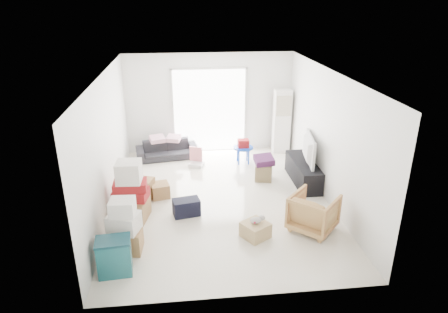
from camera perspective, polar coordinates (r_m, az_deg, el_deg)
name	(u,v)px	position (r m, az deg, el deg)	size (l,w,h in m)	color
room_shell	(221,140)	(8.09, -0.48, 2.32)	(4.98, 6.48, 3.18)	silver
sliding_door	(209,107)	(10.95, -2.09, 7.04)	(2.10, 0.04, 2.33)	white
ac_tower	(282,121)	(11.05, 8.24, 4.98)	(0.45, 0.30, 1.75)	white
tv_console	(303,172)	(9.48, 11.24, -2.16)	(0.46, 1.55, 0.52)	black
television	(304,159)	(9.35, 11.39, -0.31)	(1.11, 0.64, 0.15)	black
sofa	(167,147)	(10.76, -8.17, 1.35)	(1.61, 0.47, 0.63)	#2B2B31
pillow_left	(157,134)	(10.64, -9.57, 3.14)	(0.36, 0.28, 0.11)	#F8B4C9
pillow_right	(174,133)	(10.62, -7.22, 3.30)	(0.38, 0.31, 0.13)	#F8B4C9
armchair	(314,211)	(7.60, 12.68, -7.57)	(0.77, 0.72, 0.79)	tan
storage_bins	(114,256)	(6.63, -15.39, -13.58)	(0.56, 0.42, 0.61)	#19585E
box_stack_a	(125,228)	(7.02, -14.01, -9.94)	(0.59, 0.53, 0.98)	olive
box_stack_b	(131,194)	(7.92, -13.15, -5.29)	(0.71, 0.70, 1.20)	olive
box_stack_c	(137,190)	(8.75, -12.26, -4.64)	(0.76, 0.70, 0.45)	olive
loose_box	(160,190)	(8.79, -9.11, -4.78)	(0.37, 0.37, 0.31)	olive
duffel_bag	(186,207)	(8.03, -5.39, -7.23)	(0.52, 0.31, 0.33)	black
ottoman	(263,172)	(9.50, 5.66, -2.18)	(0.39, 0.39, 0.39)	olive
blanket	(264,161)	(9.39, 5.72, -0.70)	(0.43, 0.43, 0.14)	#4B1E4A
kids_table	(243,146)	(10.31, 2.76, 1.46)	(0.51, 0.51, 0.64)	#0C3ABD
toy_walker	(196,161)	(10.28, -3.99, -0.58)	(0.44, 0.42, 0.47)	silver
wood_crate	(255,230)	(7.35, 4.50, -10.41)	(0.43, 0.43, 0.29)	tan
plush_bunny	(257,220)	(7.26, 4.79, -8.98)	(0.28, 0.17, 0.14)	#B2ADA8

